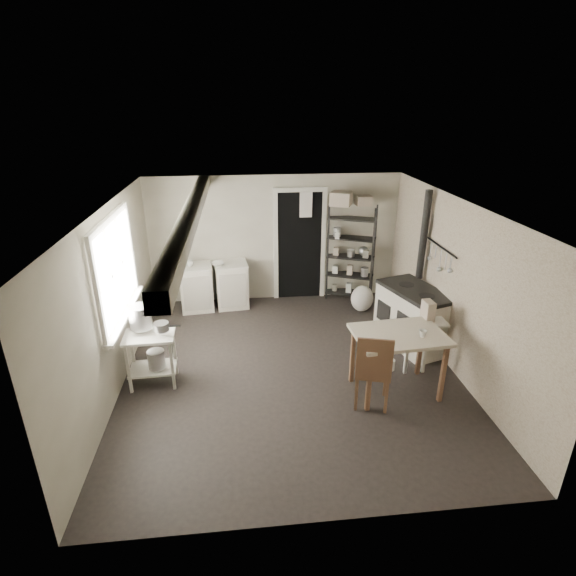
{
  "coord_description": "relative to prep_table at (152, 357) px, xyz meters",
  "views": [
    {
      "loc": [
        -0.61,
        -5.34,
        3.47
      ],
      "look_at": [
        0.0,
        0.3,
        1.1
      ],
      "focal_mm": 28.0,
      "sensor_mm": 36.0,
      "label": 1
    }
  ],
  "objects": [
    {
      "name": "floor",
      "position": [
        1.83,
        0.14,
        -0.4
      ],
      "size": [
        5.0,
        5.0,
        0.0
      ],
      "primitive_type": "plane",
      "color": "black",
      "rests_on": "ground"
    },
    {
      "name": "ceiling",
      "position": [
        1.83,
        0.14,
        1.9
      ],
      "size": [
        5.0,
        5.0,
        0.0
      ],
      "primitive_type": "plane",
      "rotation": [
        3.14,
        0.0,
        0.0
      ],
      "color": "beige",
      "rests_on": "wall_back"
    },
    {
      "name": "wall_back",
      "position": [
        1.83,
        2.64,
        0.75
      ],
      "size": [
        4.5,
        0.02,
        2.3
      ],
      "primitive_type": "cube",
      "color": "#B4AD99",
      "rests_on": "ground"
    },
    {
      "name": "wall_front",
      "position": [
        1.83,
        -2.36,
        0.75
      ],
      "size": [
        4.5,
        0.02,
        2.3
      ],
      "primitive_type": "cube",
      "color": "#B4AD99",
      "rests_on": "ground"
    },
    {
      "name": "wall_left",
      "position": [
        -0.42,
        0.14,
        0.75
      ],
      "size": [
        0.02,
        5.0,
        2.3
      ],
      "primitive_type": "cube",
      "color": "#B4AD99",
      "rests_on": "ground"
    },
    {
      "name": "wall_right",
      "position": [
        4.08,
        0.14,
        0.75
      ],
      "size": [
        0.02,
        5.0,
        2.3
      ],
      "primitive_type": "cube",
      "color": "#B4AD99",
      "rests_on": "ground"
    },
    {
      "name": "window",
      "position": [
        -0.39,
        0.34,
        1.1
      ],
      "size": [
        0.12,
        1.76,
        1.28
      ],
      "primitive_type": null,
      "color": "silver",
      "rests_on": "wall_left"
    },
    {
      "name": "doorway",
      "position": [
        2.28,
        2.61,
        0.6
      ],
      "size": [
        0.96,
        0.1,
        2.08
      ],
      "primitive_type": null,
      "color": "silver",
      "rests_on": "ground"
    },
    {
      "name": "ceiling_beam",
      "position": [
        0.63,
        0.14,
        1.8
      ],
      "size": [
        0.18,
        5.0,
        0.18
      ],
      "primitive_type": null,
      "color": "silver",
      "rests_on": "ceiling"
    },
    {
      "name": "wallpaper_panel",
      "position": [
        4.07,
        0.14,
        0.75
      ],
      "size": [
        0.01,
        5.0,
        2.3
      ],
      "primitive_type": null,
      "color": "#BCAF98",
      "rests_on": "wall_right"
    },
    {
      "name": "utensil_rail",
      "position": [
        4.02,
        0.74,
        1.15
      ],
      "size": [
        0.06,
        1.2,
        0.44
      ],
      "primitive_type": null,
      "color": "silver",
      "rests_on": "wall_right"
    },
    {
      "name": "prep_table",
      "position": [
        0.0,
        0.0,
        0.0
      ],
      "size": [
        0.65,
        0.48,
        0.72
      ],
      "primitive_type": null,
      "rotation": [
        0.0,
        0.0,
        0.04
      ],
      "color": "silver",
      "rests_on": "ground"
    },
    {
      "name": "stockpot",
      "position": [
        -0.09,
        0.08,
        0.54
      ],
      "size": [
        0.35,
        0.35,
        0.3
      ],
      "primitive_type": "cylinder",
      "rotation": [
        0.0,
        0.0,
        -0.28
      ],
      "color": "silver",
      "rests_on": "prep_table"
    },
    {
      "name": "saucepan",
      "position": [
        0.18,
        -0.04,
        0.45
      ],
      "size": [
        0.24,
        0.24,
        0.11
      ],
      "primitive_type": "cylinder",
      "rotation": [
        0.0,
        0.0,
        0.35
      ],
      "color": "silver",
      "rests_on": "prep_table"
    },
    {
      "name": "bucket",
      "position": [
        0.06,
        -0.05,
        -0.02
      ],
      "size": [
        0.22,
        0.22,
        0.24
      ],
      "primitive_type": "cylinder",
      "rotation": [
        0.0,
        0.0,
        0.01
      ],
      "color": "silver",
      "rests_on": "prep_table"
    },
    {
      "name": "base_cabinets",
      "position": [
        0.71,
        2.32,
        0.06
      ],
      "size": [
        1.29,
        0.66,
        0.82
      ],
      "primitive_type": null,
      "rotation": [
        0.0,
        0.0,
        0.1
      ],
      "color": "silver",
      "rests_on": "ground"
    },
    {
      "name": "mixing_bowl",
      "position": [
        0.79,
        2.25,
        0.56
      ],
      "size": [
        0.38,
        0.38,
        0.07
      ],
      "primitive_type": "imported",
      "rotation": [
        0.0,
        0.0,
        0.29
      ],
      "color": "silver",
      "rests_on": "base_cabinets"
    },
    {
      "name": "counter_cup",
      "position": [
        0.32,
        2.28,
        0.57
      ],
      "size": [
        0.17,
        0.17,
        0.1
      ],
      "primitive_type": "imported",
      "rotation": [
        0.0,
        0.0,
        0.4
      ],
      "color": "silver",
      "rests_on": "base_cabinets"
    },
    {
      "name": "shelf_rack",
      "position": [
        3.21,
        2.45,
        0.55
      ],
      "size": [
        0.91,
        0.63,
        1.78
      ],
      "primitive_type": null,
      "rotation": [
        0.0,
        0.0,
        -0.4
      ],
      "color": "black",
      "rests_on": "ground"
    },
    {
      "name": "shelf_jar",
      "position": [
        2.93,
        2.4,
        0.96
      ],
      "size": [
        0.1,
        0.1,
        0.18
      ],
      "primitive_type": "imported",
      "rotation": [
        0.0,
        0.0,
        -0.25
      ],
      "color": "silver",
      "rests_on": "shelf_rack"
    },
    {
      "name": "storage_box_a",
      "position": [
        2.97,
        2.43,
        1.61
      ],
      "size": [
        0.44,
        0.42,
        0.24
      ],
      "primitive_type": "cube",
      "rotation": [
        0.0,
        0.0,
        -0.44
      ],
      "color": "beige",
      "rests_on": "shelf_rack"
    },
    {
      "name": "storage_box_b",
      "position": [
        3.37,
        2.41,
        1.59
      ],
      "size": [
        0.27,
        0.26,
        0.17
      ],
      "primitive_type": "cube",
      "rotation": [
        0.0,
        0.0,
        0.06
      ],
      "color": "beige",
      "rests_on": "shelf_rack"
    },
    {
      "name": "stove",
      "position": [
        3.75,
        0.64,
        0.04
      ],
      "size": [
        0.96,
        1.3,
        0.91
      ],
      "primitive_type": null,
      "rotation": [
        0.0,
        0.0,
        0.31
      ],
      "color": "silver",
      "rests_on": "ground"
    },
    {
      "name": "stovepipe",
      "position": [
        3.97,
        1.1,
        1.19
      ],
      "size": [
        0.11,
        0.11,
        1.33
      ],
      "primitive_type": null,
      "rotation": [
        0.0,
        0.0,
        -0.1
      ],
      "color": "black",
      "rests_on": "stove"
    },
    {
      "name": "side_ledge",
      "position": [
        3.62,
        -0.14,
        0.03
      ],
      "size": [
        0.51,
        0.27,
        0.78
      ],
      "primitive_type": null,
      "rotation": [
        0.0,
        0.0,
        0.0
      ],
      "color": "silver",
      "rests_on": "ground"
    },
    {
      "name": "oats_box",
      "position": [
        3.61,
        -0.13,
        0.61
      ],
      "size": [
        0.13,
        0.2,
        0.29
      ],
      "primitive_type": "cube",
      "rotation": [
        0.0,
        0.0,
        0.09
      ],
      "color": "beige",
      "rests_on": "side_ledge"
    },
    {
      "name": "work_table",
      "position": [
        3.1,
        -0.51,
        -0.02
      ],
      "size": [
        1.16,
        0.86,
        0.84
      ],
      "primitive_type": null,
      "rotation": [
        0.0,
        0.0,
        0.08
      ],
      "color": "beige",
      "rests_on": "ground"
    },
    {
      "name": "table_cup",
      "position": [
        3.35,
        -0.63,
        0.4
      ],
      "size": [
        0.12,
        0.12,
        0.09
      ],
      "primitive_type": "imported",
      "rotation": [
        0.0,
        0.0,
        0.26
      ],
      "color": "silver",
      "rests_on": "work_table"
    },
    {
      "name": "chair",
      "position": [
        2.73,
        -0.72,
        0.08
      ],
      "size": [
        0.52,
        0.53,
        1.0
      ],
      "primitive_type": null,
      "rotation": [
        0.0,
        0.0,
        -0.27
      ],
      "color": "brown",
      "rests_on": "ground"
    },
    {
      "name": "flour_sack",
      "position": [
        3.31,
        1.87,
        -0.16
      ],
      "size": [
        0.48,
        0.45,
        0.48
      ],
      "primitive_type": "ellipsoid",
      "rotation": [
        0.0,
        0.0,
        0.32
      ],
      "color": "beige",
      "rests_on": "ground"
    },
    {
      "name": "floor_crock",
      "position": [
        3.22,
        -0.03,
        -0.33
      ],
      "size": [
        0.13,
        0.13,
        0.15
      ],
      "primitive_type": "cylinder",
      "rotation": [
        0.0,
        0.0,
        0.11
      ],
      "color": "silver",
      "rests_on": "ground"
    }
  ]
}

